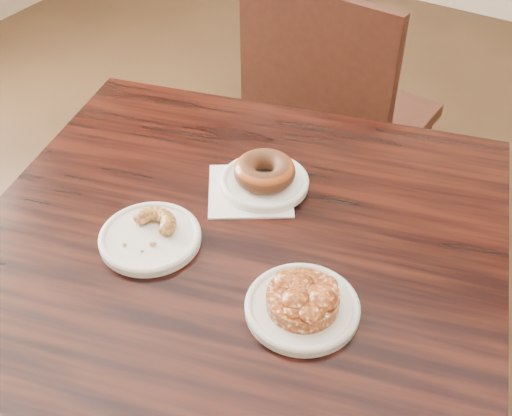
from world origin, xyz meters
The scene contains 10 objects.
floor centered at (0.00, 0.00, 0.00)m, with size 5.00×5.00×0.00m, color black.
cafe_table centered at (-0.11, -0.29, 0.38)m, with size 0.87×0.87×0.75m, color black.
chair_far centered at (-0.29, 0.57, 0.45)m, with size 0.47×0.47×0.90m, color black, non-canonical shape.
napkin centered at (-0.16, -0.15, 0.75)m, with size 0.15×0.15×0.00m, color white.
plate_donut centered at (-0.15, -0.13, 0.76)m, with size 0.16×0.16×0.01m, color white.
plate_cruller centered at (-0.23, -0.34, 0.76)m, with size 0.17×0.17×0.01m, color white.
plate_fritter centered at (0.05, -0.34, 0.76)m, with size 0.17×0.17×0.01m, color silver.
glazed_donut centered at (-0.15, -0.13, 0.79)m, with size 0.11×0.11×0.04m, color #944115.
apple_fritter centered at (0.05, -0.34, 0.78)m, with size 0.15×0.15×0.04m, color #4B1908, non-canonical shape.
cruller_fragment centered at (-0.23, -0.34, 0.77)m, with size 0.09×0.09×0.02m, color brown, non-canonical shape.
Camera 1 is at (0.31, -0.90, 1.49)m, focal length 45.00 mm.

